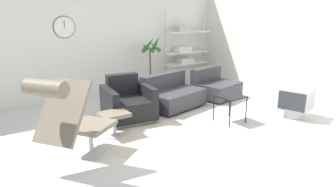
# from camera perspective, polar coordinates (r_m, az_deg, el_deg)

# --- Properties ---
(ground_plane) EXTENTS (12.00, 12.00, 0.00)m
(ground_plane) POSITION_cam_1_polar(r_m,az_deg,el_deg) (5.01, 0.54, -7.06)
(ground_plane) COLOR silver
(wall_back) EXTENTS (12.00, 0.09, 2.80)m
(wall_back) POSITION_cam_1_polar(r_m,az_deg,el_deg) (7.16, -12.64, 10.79)
(wall_back) COLOR silver
(wall_back) RESTS_ON ground_plane
(wall_right) EXTENTS (0.06, 12.00, 2.80)m
(wall_right) POSITION_cam_1_polar(r_m,az_deg,el_deg) (6.98, 22.88, 9.88)
(wall_right) COLOR silver
(wall_right) RESTS_ON ground_plane
(round_rug) EXTENTS (1.96, 1.96, 0.01)m
(round_rug) POSITION_cam_1_polar(r_m,az_deg,el_deg) (4.85, -0.28, -7.79)
(round_rug) COLOR #BCB29E
(round_rug) RESTS_ON ground_plane
(lounge_chair) EXTENTS (1.22, 1.08, 1.20)m
(lounge_chair) POSITION_cam_1_polar(r_m,az_deg,el_deg) (3.86, -18.21, -3.65)
(lounge_chair) COLOR #BCBCC1
(lounge_chair) RESTS_ON ground_plane
(ottoman) EXTENTS (0.44, 0.37, 0.38)m
(ottoman) POSITION_cam_1_polar(r_m,az_deg,el_deg) (4.80, -10.20, -4.81)
(ottoman) COLOR #BCBCC1
(ottoman) RESTS_ON ground_plane
(armchair_red) EXTENTS (0.93, 0.94, 0.80)m
(armchair_red) POSITION_cam_1_polar(r_m,az_deg,el_deg) (5.50, -7.66, -1.96)
(armchair_red) COLOR silver
(armchair_red) RESTS_ON ground_plane
(couch_low) EXTENTS (1.33, 1.05, 0.68)m
(couch_low) POSITION_cam_1_polar(r_m,az_deg,el_deg) (6.16, 0.82, -0.38)
(couch_low) COLOR black
(couch_low) RESTS_ON ground_plane
(couch_second) EXTENTS (1.10, 1.00, 0.68)m
(couch_second) POSITION_cam_1_polar(r_m,az_deg,el_deg) (6.94, 8.88, 1.20)
(couch_second) COLOR black
(couch_second) RESTS_ON ground_plane
(side_table) EXTENTS (0.44, 0.44, 0.49)m
(side_table) POSITION_cam_1_polar(r_m,az_deg,el_deg) (5.39, 11.79, -0.93)
(side_table) COLOR black
(side_table) RESTS_ON ground_plane
(crt_television) EXTENTS (0.63, 0.65, 0.56)m
(crt_television) POSITION_cam_1_polar(r_m,az_deg,el_deg) (6.03, 23.14, -1.34)
(crt_television) COLOR #B7B7B7
(crt_television) RESTS_ON ground_plane
(potted_plant) EXTENTS (0.50, 0.50, 1.40)m
(potted_plant) POSITION_cam_1_polar(r_m,az_deg,el_deg) (7.33, -3.30, 5.01)
(potted_plant) COLOR #333338
(potted_plant) RESTS_ON ground_plane
(shelf_unit) EXTENTS (1.31, 0.28, 2.00)m
(shelf_unit) POSITION_cam_1_polar(r_m,az_deg,el_deg) (8.05, 3.26, 8.57)
(shelf_unit) COLOR #BCBCC1
(shelf_unit) RESTS_ON ground_plane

